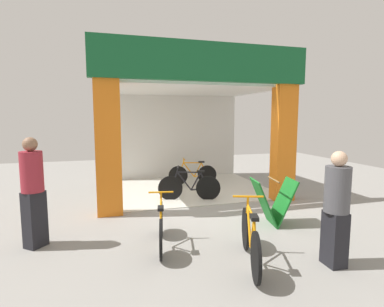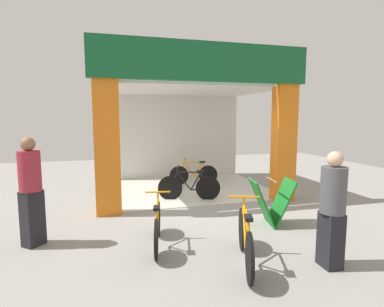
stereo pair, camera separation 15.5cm
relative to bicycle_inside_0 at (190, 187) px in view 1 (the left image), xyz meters
The scene contains 9 objects.
ground_plane 0.71m from the bicycle_inside_0, 75.66° to the right, with size 17.50×17.50×0.00m, color gray.
shop_facade 1.94m from the bicycle_inside_0, 81.90° to the left, with size 4.95×3.96×3.72m.
bicycle_inside_0 is the anchor object (origin of this frame).
bicycle_inside_1 1.80m from the bicycle_inside_0, 70.88° to the left, with size 1.49×0.41×0.82m.
bicycle_parked_0 2.80m from the bicycle_inside_0, 115.24° to the right, with size 0.43×1.52×0.85m.
bicycle_parked_1 3.47m from the bicycle_inside_0, 91.30° to the right, with size 0.61×1.60×0.92m.
sandwich_board_sign 2.40m from the bicycle_inside_0, 62.85° to the right, with size 0.88×0.71×0.91m.
pedestrian_0 3.76m from the bicycle_inside_0, 148.05° to the right, with size 0.48×0.48×1.79m.
pedestrian_1 4.02m from the bicycle_inside_0, 74.81° to the right, with size 0.36×0.36×1.64m.
Camera 1 is at (-2.20, -6.65, 2.11)m, focal length 28.61 mm.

